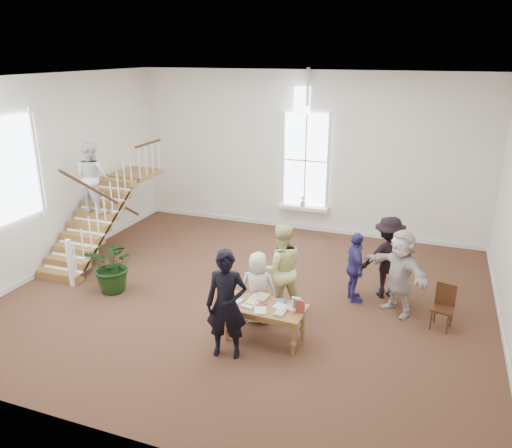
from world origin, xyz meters
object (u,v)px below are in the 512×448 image
at_px(woman_cluster_c, 400,272).
at_px(woman_cluster_b, 388,257).
at_px(library_table, 264,310).
at_px(elderly_woman, 258,288).
at_px(side_chair, 444,304).
at_px(police_officer, 227,304).
at_px(floor_plant, 114,265).
at_px(woman_cluster_a, 355,267).
at_px(person_yellow, 281,269).

bearing_deg(woman_cluster_c, woman_cluster_b, 155.46).
bearing_deg(library_table, elderly_woman, 122.31).
bearing_deg(side_chair, police_officer, -134.68).
bearing_deg(floor_plant, woman_cluster_b, 17.98).
bearing_deg(police_officer, elderly_woman, 73.22).
distance_m(woman_cluster_b, woman_cluster_c, 0.72).
bearing_deg(elderly_woman, side_chair, -175.40).
bearing_deg(woman_cluster_a, woman_cluster_b, -77.19).
relative_size(elderly_woman, woman_cluster_b, 0.80).
bearing_deg(woman_cluster_a, elderly_woman, 108.83).
relative_size(woman_cluster_a, floor_plant, 1.24).
xyz_separation_m(library_table, elderly_woman, (-0.34, 0.60, 0.10)).
bearing_deg(woman_cluster_b, woman_cluster_a, 10.50).
xyz_separation_m(library_table, police_officer, (-0.44, -0.65, 0.36)).
bearing_deg(woman_cluster_c, side_chair, 23.23).
bearing_deg(woman_cluster_a, side_chair, -129.03).
bearing_deg(side_chair, floor_plant, -160.41).
bearing_deg(side_chair, person_yellow, -158.37).
distance_m(elderly_woman, floor_plant, 3.36).
height_order(person_yellow, woman_cluster_c, person_yellow).
bearing_deg(woman_cluster_b, woman_cluster_c, 88.40).
distance_m(person_yellow, woman_cluster_c, 2.33).
relative_size(person_yellow, woman_cluster_b, 1.05).
bearing_deg(person_yellow, floor_plant, -22.25).
distance_m(library_table, side_chair, 3.42).
relative_size(elderly_woman, floor_plant, 1.17).
bearing_deg(floor_plant, woman_cluster_c, 11.14).
bearing_deg(person_yellow, woman_cluster_b, -170.94).
relative_size(woman_cluster_b, woman_cluster_c, 1.01).
height_order(elderly_woman, floor_plant, elderly_woman).
bearing_deg(woman_cluster_c, library_table, -98.19).
distance_m(police_officer, woman_cluster_a, 3.22).
distance_m(police_officer, woman_cluster_b, 3.93).
relative_size(elderly_woman, person_yellow, 0.76).
xyz_separation_m(woman_cluster_b, woman_cluster_c, (0.30, -0.65, -0.01)).
bearing_deg(woman_cluster_b, floor_plant, -8.39).
height_order(library_table, woman_cluster_c, woman_cluster_c).
bearing_deg(floor_plant, elderly_woman, -2.22).
bearing_deg(woman_cluster_c, person_yellow, -119.69).
height_order(woman_cluster_b, floor_plant, woman_cluster_b).
distance_m(floor_plant, side_chair, 6.77).
xyz_separation_m(person_yellow, floor_plant, (-3.66, -0.37, -0.32)).
distance_m(library_table, police_officer, 0.87).
distance_m(person_yellow, woman_cluster_b, 2.38).
xyz_separation_m(library_table, side_chair, (3.01, 1.61, -0.14)).
relative_size(person_yellow, floor_plant, 1.53).
height_order(elderly_woman, person_yellow, person_yellow).
distance_m(elderly_woman, person_yellow, 0.62).
height_order(woman_cluster_a, woman_cluster_b, woman_cluster_b).
xyz_separation_m(police_officer, woman_cluster_c, (2.60, 2.53, -0.09)).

